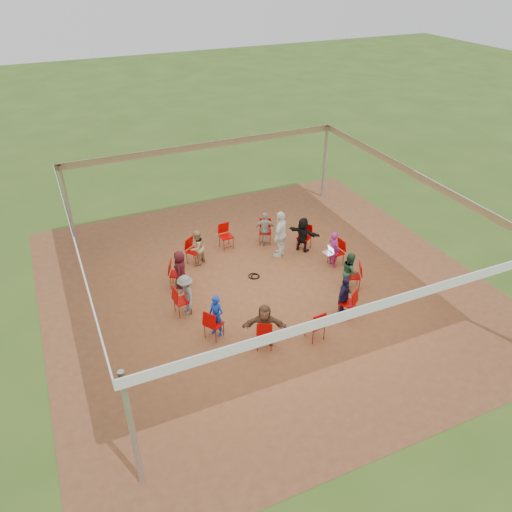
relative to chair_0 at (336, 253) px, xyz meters
name	(u,v)px	position (x,y,z in m)	size (l,w,h in m)	color
ground	(265,287)	(-2.68, -0.22, -0.45)	(80.00, 80.00, 0.00)	#36551A
dirt_patch	(265,287)	(-2.68, -0.22, -0.44)	(13.00, 13.00, 0.00)	brown
tent	(265,219)	(-2.68, -0.22, 1.92)	(10.33, 10.33, 3.00)	#B2B2B7
chair_0	(336,253)	(0.00, 0.00, 0.00)	(0.42, 0.44, 0.90)	#AC0100
chair_1	(304,237)	(-0.47, 1.31, 0.00)	(0.42, 0.44, 0.90)	#AC0100
chair_2	(265,232)	(-1.54, 2.21, 0.00)	(0.42, 0.44, 0.90)	#AC0100
chair_3	(226,237)	(-2.91, 2.46, 0.00)	(0.42, 0.44, 0.90)	#AC0100
chair_4	(194,251)	(-4.22, 1.99, 0.00)	(0.42, 0.44, 0.90)	#AC0100
chair_5	(177,274)	(-5.12, 0.93, 0.00)	(0.42, 0.44, 0.90)	#AC0100
chair_6	(182,301)	(-5.37, -0.45, 0.00)	(0.42, 0.44, 0.90)	#AC0100
chair_7	(214,324)	(-4.90, -1.76, 0.00)	(0.42, 0.44, 0.90)	#AC0100
chair_8	(264,333)	(-3.83, -2.66, 0.00)	(0.42, 0.44, 0.90)	#AC0100
chair_9	(315,325)	(-2.46, -2.91, 0.00)	(0.42, 0.44, 0.90)	#AC0100
chair_10	(347,303)	(-1.15, -2.44, 0.00)	(0.42, 0.44, 0.90)	#AC0100
chair_11	(353,276)	(-0.25, -1.37, 0.00)	(0.42, 0.44, 0.90)	#AC0100
person_seated_0	(334,249)	(-0.12, -0.01, 0.18)	(0.45, 0.30, 1.24)	#891F74
person_seated_1	(303,234)	(-0.57, 1.24, 0.18)	(1.15, 0.43, 1.24)	black
person_seated_2	(265,229)	(-1.59, 2.10, 0.18)	(0.73, 0.37, 1.24)	#A5A093
person_seated_3	(197,248)	(-4.15, 1.89, 0.18)	(0.60, 0.35, 1.24)	tan
person_seated_4	(180,269)	(-5.01, 0.87, 0.18)	(0.61, 0.34, 1.24)	#3D0F15
person_seated_5	(186,295)	(-5.25, -0.44, 0.18)	(0.80, 0.40, 1.24)	slate
person_seated_6	(216,316)	(-4.80, -1.69, 0.18)	(0.45, 0.30, 1.24)	#0F329D
person_seated_7	(264,325)	(-3.78, -2.55, 0.18)	(1.15, 0.43, 1.24)	brown
person_seated_8	(344,296)	(-1.22, -2.34, 0.18)	(0.73, 0.37, 1.24)	#1D183B
person_seated_9	(350,271)	(-0.36, -1.32, 0.18)	(0.60, 0.35, 1.24)	#21452C
standing_person	(281,234)	(-1.42, 1.25, 0.38)	(0.97, 0.50, 1.66)	white
cable_coil	(254,276)	(-2.75, 0.42, -0.43)	(0.38, 0.38, 0.03)	black
laptop	(330,251)	(-0.28, -0.02, 0.15)	(0.30, 0.36, 0.24)	#B7B7BC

